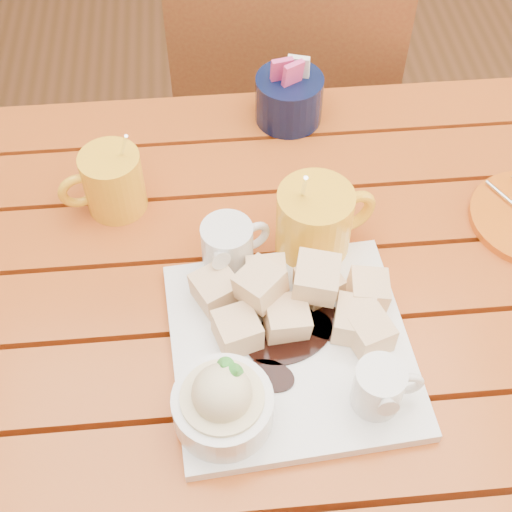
{
  "coord_description": "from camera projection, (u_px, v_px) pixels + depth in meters",
  "views": [
    {
      "loc": [
        -0.04,
        -0.53,
        1.5
      ],
      "look_at": [
        0.0,
        0.0,
        0.82
      ],
      "focal_mm": 50.0,
      "sensor_mm": 36.0,
      "label": 1
    }
  ],
  "objects": [
    {
      "name": "chair_far",
      "position": [
        288.0,
        112.0,
        1.51
      ],
      "size": [
        0.51,
        0.51,
        0.9
      ],
      "rotation": [
        0.0,
        0.0,
        2.9
      ],
      "color": "brown",
      "rests_on": "ground"
    },
    {
      "name": "cream_pitcher",
      "position": [
        229.0,
        248.0,
        0.91
      ],
      "size": [
        0.1,
        0.08,
        0.08
      ],
      "rotation": [
        0.0,
        0.0,
        0.42
      ],
      "color": "white",
      "rests_on": "table"
    },
    {
      "name": "coffee_mug_right",
      "position": [
        316.0,
        223.0,
        0.92
      ],
      "size": [
        0.14,
        0.1,
        0.16
      ],
      "rotation": [
        0.0,
        0.0,
        0.33
      ],
      "color": "#F8AC1F",
      "rests_on": "table"
    },
    {
      "name": "ground",
      "position": [
        254.0,
        496.0,
        1.51
      ],
      "size": [
        5.0,
        5.0,
        0.0
      ],
      "primitive_type": "plane",
      "color": "#5A3419",
      "rests_on": "ground"
    },
    {
      "name": "dessert_plate",
      "position": [
        280.0,
        351.0,
        0.83
      ],
      "size": [
        0.3,
        0.3,
        0.11
      ],
      "rotation": [
        0.0,
        0.0,
        0.07
      ],
      "color": "white",
      "rests_on": "table"
    },
    {
      "name": "coffee_mug_left",
      "position": [
        111.0,
        182.0,
        0.97
      ],
      "size": [
        0.12,
        0.08,
        0.14
      ],
      "rotation": [
        0.0,
        0.0,
        0.28
      ],
      "color": "#F8AC1F",
      "rests_on": "table"
    },
    {
      "name": "table",
      "position": [
        253.0,
        335.0,
        1.0
      ],
      "size": [
        1.2,
        0.79,
        0.75
      ],
      "color": "#B04216",
      "rests_on": "ground"
    },
    {
      "name": "sugar_caddy",
      "position": [
        289.0,
        98.0,
        1.09
      ],
      "size": [
        0.1,
        0.1,
        0.11
      ],
      "color": "black",
      "rests_on": "table"
    }
  ]
}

